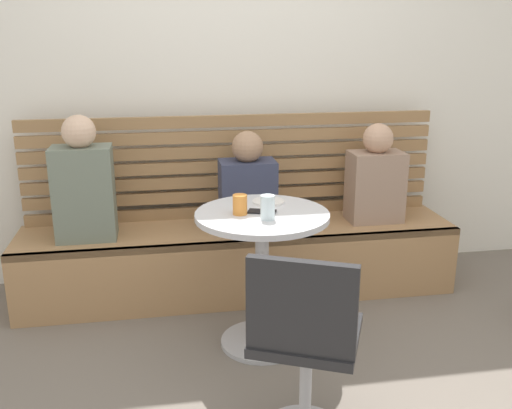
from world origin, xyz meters
The scene contains 13 objects.
ground centered at (0.00, 0.00, 0.00)m, with size 8.00×8.00×0.00m, color #70665B.
back_wall centered at (0.00, 1.64, 1.45)m, with size 5.20×0.10×2.90m, color white.
booth_bench centered at (0.00, 1.20, 0.22)m, with size 2.70×0.52×0.44m.
booth_backrest centered at (0.00, 1.44, 0.78)m, with size 2.65×0.04×0.67m.
cafe_table centered at (0.02, 0.55, 0.52)m, with size 0.68×0.68×0.74m.
white_chair centered at (0.04, -0.26, 0.46)m, with size 0.53×0.53×0.85m.
person_adult centered at (-0.91, 1.16, 0.77)m, with size 0.34×0.22×0.73m.
person_child_left centered at (0.05, 1.19, 0.71)m, with size 0.34×0.22×0.61m.
person_child_middle centered at (0.88, 1.20, 0.72)m, with size 0.34×0.22×0.63m.
cup_tumbler_orange centered at (-0.09, 0.54, 0.79)m, with size 0.07×0.07×0.10m, color orange.
cup_glass_tall centered at (0.03, 0.44, 0.80)m, with size 0.07×0.07×0.12m, color silver.
plate_small centered at (0.09, 0.71, 0.75)m, with size 0.17×0.17×0.01m, color white.
phone_on_table centered at (0.02, 0.55, 0.74)m, with size 0.07×0.14×0.01m, color black.
Camera 1 is at (-0.47, -2.13, 1.61)m, focal length 39.97 mm.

